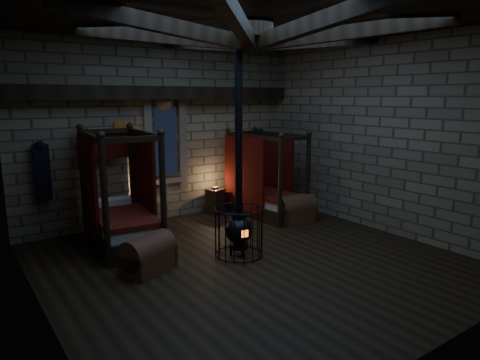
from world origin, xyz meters
TOP-DOWN VIEW (x-y plane):
  - room at (-0.00, 0.09)m, footprint 7.02×7.02m
  - bed_left at (-1.60, 2.27)m, footprint 1.38×2.30m
  - bed_right at (2.13, 2.32)m, footprint 1.23×2.07m
  - trunk_left at (-1.72, 0.66)m, footprint 1.04×0.86m
  - trunk_right at (2.35, 1.39)m, footprint 0.98×0.68m
  - nightstand_left at (-0.90, 3.12)m, footprint 0.52×0.50m
  - nightstand_right at (1.17, 3.11)m, footprint 0.49×0.48m
  - stove at (-0.03, 0.35)m, footprint 0.91×0.91m

SIDE VIEW (x-z plane):
  - trunk_left at x=-1.72m, z-range -0.04..0.62m
  - trunk_right at x=2.35m, z-range -0.04..0.64m
  - nightstand_right at x=1.17m, z-range -0.02..0.69m
  - nightstand_left at x=-0.90m, z-range -0.07..0.82m
  - bed_right at x=2.13m, z-range -0.52..1.55m
  - bed_left at x=-1.60m, z-range -0.58..1.71m
  - stove at x=-0.03m, z-range -1.44..2.61m
  - room at x=0.00m, z-range 1.60..5.89m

